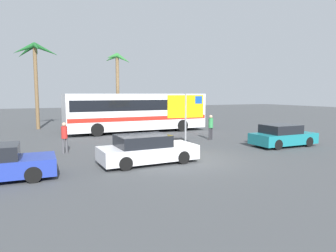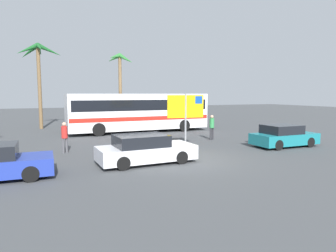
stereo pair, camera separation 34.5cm
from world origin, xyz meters
name	(u,v)px [view 2 (the right image)]	position (x,y,z in m)	size (l,w,h in m)	color
ground	(189,160)	(0.00, 0.00, 0.00)	(120.00, 120.00, 0.00)	#424447
bus_front_coach	(140,111)	(1.18, 11.07, 1.78)	(11.57, 2.46, 3.17)	white
bus_rear_coach	(130,109)	(1.43, 14.60, 1.78)	(11.57, 2.46, 3.17)	white
ferry_sign	(186,109)	(1.30, 2.83, 2.33)	(2.19, 0.31, 3.20)	gray
car_teal	(284,136)	(6.93, 0.98, 0.64)	(3.96, 1.82, 1.32)	#19757F
car_white	(145,149)	(-2.16, 0.24, 0.64)	(4.46, 2.01, 1.32)	silver
pedestrian_by_bus	(65,135)	(-5.31, 4.23, 0.98)	(0.32, 0.32, 1.67)	#4C4C51
pedestrian_crossing_lot	(212,125)	(4.41, 5.03, 1.01)	(0.32, 0.32, 1.72)	#2D2D33
palm_tree_seaside	(38,60)	(-6.34, 16.94, 6.14)	(3.90, 4.15, 7.67)	brown
palm_tree_inland	(120,69)	(1.04, 16.60, 5.55)	(2.69, 2.77, 7.12)	brown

